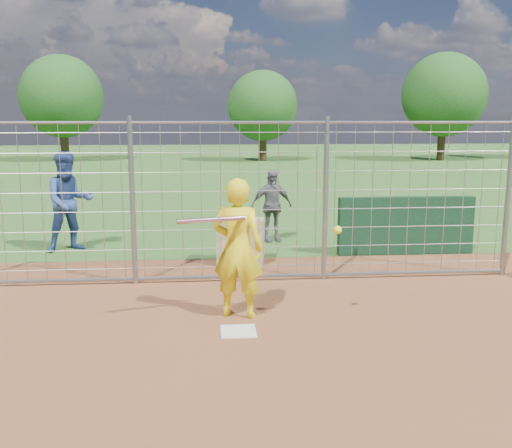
{
  "coord_description": "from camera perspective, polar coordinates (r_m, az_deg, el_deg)",
  "views": [
    {
      "loc": [
        -0.34,
        -6.77,
        2.56
      ],
      "look_at": [
        0.3,
        0.8,
        1.15
      ],
      "focal_mm": 40.0,
      "sensor_mm": 36.0,
      "label": 1
    }
  ],
  "objects": [
    {
      "name": "ground",
      "position": [
        7.25,
        -1.86,
        -10.18
      ],
      "size": [
        100.0,
        100.0,
        0.0
      ],
      "primitive_type": "plane",
      "color": "#2D591E",
      "rests_on": "ground"
    },
    {
      "name": "home_plate",
      "position": [
        7.06,
        -1.77,
        -10.68
      ],
      "size": [
        0.43,
        0.43,
        0.02
      ],
      "primitive_type": "cube",
      "color": "silver",
      "rests_on": "ground"
    },
    {
      "name": "dugout_wall",
      "position": [
        11.21,
        14.75,
        -0.17
      ],
      "size": [
        2.6,
        0.2,
        1.1
      ],
      "primitive_type": "cube",
      "color": "#11381E",
      "rests_on": "ground"
    },
    {
      "name": "batter",
      "position": [
        7.34,
        -1.84,
        -2.45
      ],
      "size": [
        0.76,
        0.61,
        1.83
      ],
      "primitive_type": "imported",
      "rotation": [
        0.0,
        0.0,
        2.85
      ],
      "color": "yellow",
      "rests_on": "ground"
    },
    {
      "name": "bystander_a",
      "position": [
        11.63,
        -18.17,
        2.14
      ],
      "size": [
        1.16,
        1.06,
        1.94
      ],
      "primitive_type": "imported",
      "rotation": [
        0.0,
        0.0,
        0.44
      ],
      "color": "navy",
      "rests_on": "ground"
    },
    {
      "name": "bystander_b",
      "position": [
        11.95,
        1.56,
        1.85
      ],
      "size": [
        0.95,
        0.54,
        1.52
      ],
      "primitive_type": "imported",
      "rotation": [
        0.0,
        0.0,
        0.2
      ],
      "color": "slate",
      "rests_on": "ground"
    },
    {
      "name": "equipment_bin",
      "position": [
        10.16,
        -1.52,
        -1.75
      ],
      "size": [
        0.88,
        0.68,
        0.8
      ],
      "primitive_type": "cube",
      "rotation": [
        0.0,
        0.0,
        -0.17
      ],
      "color": "tan",
      "rests_on": "ground"
    },
    {
      "name": "equipment_in_play",
      "position": [
        6.97,
        -1.39,
        0.18
      ],
      "size": [
        2.03,
        0.28,
        0.22
      ],
      "color": "silver",
      "rests_on": "ground"
    },
    {
      "name": "backstop_fence",
      "position": [
        8.87,
        -2.59,
        2.07
      ],
      "size": [
        9.08,
        0.08,
        2.6
      ],
      "color": "gray",
      "rests_on": "ground"
    },
    {
      "name": "tree_line",
      "position": [
        35.09,
        0.86,
        12.41
      ],
      "size": [
        44.66,
        6.72,
        6.48
      ],
      "color": "#3F2B19",
      "rests_on": "ground"
    }
  ]
}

